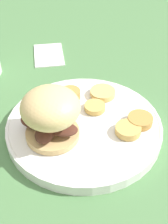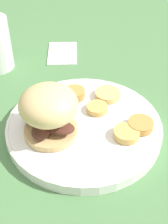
{
  "view_description": "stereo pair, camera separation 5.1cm",
  "coord_description": "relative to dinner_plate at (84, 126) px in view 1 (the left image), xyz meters",
  "views": [
    {
      "loc": [
        0.2,
        -0.36,
        0.41
      ],
      "look_at": [
        0.0,
        0.0,
        0.05
      ],
      "focal_mm": 50.0,
      "sensor_mm": 36.0,
      "label": 1
    },
    {
      "loc": [
        0.24,
        -0.34,
        0.41
      ],
      "look_at": [
        0.0,
        0.0,
        0.05
      ],
      "focal_mm": 50.0,
      "sensor_mm": 36.0,
      "label": 2
    }
  ],
  "objects": [
    {
      "name": "potato_round_3",
      "position": [
        0.0,
        0.04,
        0.01
      ],
      "size": [
        0.04,
        0.04,
        0.01
      ],
      "primitive_type": "cylinder",
      "color": "tan",
      "rests_on": "dinner_plate"
    },
    {
      "name": "potato_round_0",
      "position": [
        0.08,
        0.01,
        0.02
      ],
      "size": [
        0.05,
        0.05,
        0.01
      ],
      "primitive_type": "cylinder",
      "color": "tan",
      "rests_on": "dinner_plate"
    },
    {
      "name": "napkin",
      "position": [
        -0.21,
        0.2,
        -0.01
      ],
      "size": [
        0.12,
        0.13,
        0.01
      ],
      "primitive_type": "cube",
      "rotation": [
        0.0,
        0.0,
        5.36
      ],
      "color": "white",
      "rests_on": "ground_plane"
    },
    {
      "name": "potato_round_4",
      "position": [
        -0.06,
        0.05,
        0.02
      ],
      "size": [
        0.04,
        0.04,
        0.02
      ],
      "primitive_type": "cylinder",
      "color": "#BC8942",
      "rests_on": "dinner_plate"
    },
    {
      "name": "ground_plane",
      "position": [
        0.0,
        0.0,
        -0.01
      ],
      "size": [
        4.0,
        4.0,
        0.0
      ],
      "primitive_type": "plane",
      "color": "#4C7A47"
    },
    {
      "name": "sandwich",
      "position": [
        -0.03,
        -0.05,
        0.06
      ],
      "size": [
        0.11,
        0.11,
        0.09
      ],
      "color": "tan",
      "rests_on": "dinner_plate"
    },
    {
      "name": "dinner_plate",
      "position": [
        0.0,
        0.0,
        0.0
      ],
      "size": [
        0.28,
        0.28,
        0.02
      ],
      "color": "white",
      "rests_on": "ground_plane"
    },
    {
      "name": "potato_round_1",
      "position": [
        -0.01,
        0.09,
        0.02
      ],
      "size": [
        0.05,
        0.05,
        0.01
      ],
      "primitive_type": "cylinder",
      "color": "#DBB766",
      "rests_on": "dinner_plate"
    },
    {
      "name": "potato_round_2",
      "position": [
        0.09,
        0.05,
        0.02
      ],
      "size": [
        0.05,
        0.05,
        0.01
      ],
      "primitive_type": "cylinder",
      "color": "#BC8942",
      "rests_on": "dinner_plate"
    }
  ]
}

